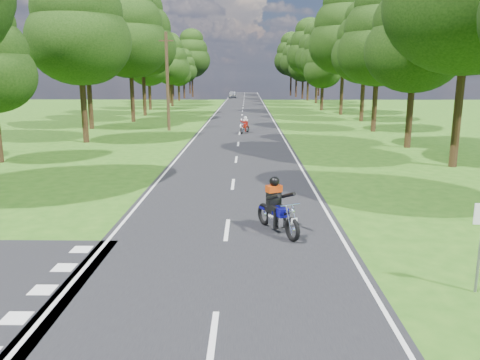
{
  "coord_description": "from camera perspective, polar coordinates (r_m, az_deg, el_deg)",
  "views": [
    {
      "loc": [
        0.59,
        -11.34,
        4.53
      ],
      "look_at": [
        0.36,
        4.0,
        1.1
      ],
      "focal_mm": 35.0,
      "sensor_mm": 36.0,
      "label": 1
    }
  ],
  "objects": [
    {
      "name": "rider_near_blue",
      "position": [
        13.65,
        4.63,
        -3.11
      ],
      "size": [
        1.47,
        2.06,
        1.65
      ],
      "primitive_type": null,
      "rotation": [
        0.0,
        0.0,
        0.46
      ],
      "color": "#0C0B7C",
      "rests_on": "main_road"
    },
    {
      "name": "ground",
      "position": [
        12.22,
        -2.0,
        -9.16
      ],
      "size": [
        160.0,
        160.0,
        0.0
      ],
      "primitive_type": "plane",
      "color": "#255413",
      "rests_on": "ground"
    },
    {
      "name": "road_markings",
      "position": [
        59.64,
        0.16,
        8.28
      ],
      "size": [
        7.4,
        140.0,
        0.01
      ],
      "color": "silver",
      "rests_on": "main_road"
    },
    {
      "name": "rider_far_red",
      "position": [
        37.63,
        0.58,
        6.75
      ],
      "size": [
        1.05,
        1.69,
        1.34
      ],
      "primitive_type": null,
      "rotation": [
        0.0,
        0.0,
        -0.35
      ],
      "color": "#9F190C",
      "rests_on": "main_road"
    },
    {
      "name": "treeline",
      "position": [
        71.5,
        1.59,
        15.59
      ],
      "size": [
        40.0,
        115.35,
        14.78
      ],
      "color": "black",
      "rests_on": "ground"
    },
    {
      "name": "main_road",
      "position": [
        61.51,
        0.31,
        8.39
      ],
      "size": [
        7.0,
        140.0,
        0.02
      ],
      "primitive_type": "cube",
      "color": "black",
      "rests_on": "ground"
    },
    {
      "name": "distant_car",
      "position": [
        98.31,
        -0.93,
        10.4
      ],
      "size": [
        1.83,
        4.26,
        1.43
      ],
      "primitive_type": "imported",
      "rotation": [
        0.0,
        0.0,
        0.03
      ],
      "color": "#B2B5B9",
      "rests_on": "main_road"
    },
    {
      "name": "telegraph_pole",
      "position": [
        39.89,
        -8.84,
        11.8
      ],
      "size": [
        1.2,
        0.26,
        8.0
      ],
      "color": "#382616",
      "rests_on": "ground"
    }
  ]
}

